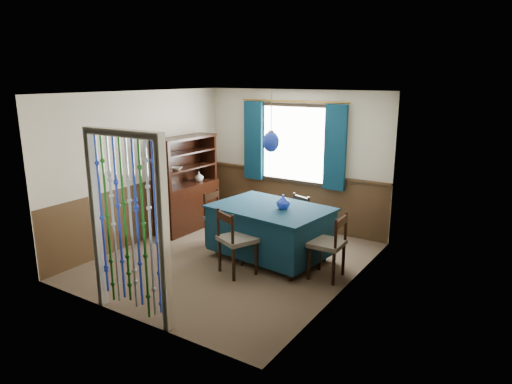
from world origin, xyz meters
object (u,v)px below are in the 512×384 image
Objects in this scene: chair_near at (236,240)px; chair_left at (219,217)px; chair_right at (329,244)px; vase_sideboard at (199,176)px; sideboard at (187,197)px; pendant_lamp at (271,142)px; bowl_shelf at (177,168)px; dining_table at (270,229)px; vase_table at (283,202)px; chair_far at (294,219)px.

chair_left is (-0.89, 0.79, -0.02)m from chair_near.
vase_sideboard is (-2.98, 0.85, 0.45)m from chair_right.
sideboard is 2.01× the size of pendant_lamp.
chair_near is at bearing -99.81° from pendant_lamp.
chair_right is 4.53× the size of bowl_shelf.
chair_right is (1.03, -0.16, 0.02)m from dining_table.
vase_table reaches higher than dining_table.
bowl_shelf is at bearing 176.80° from pendant_lamp.
chair_left is at bearing -34.13° from vase_sideboard.
chair_right reaches higher than chair_far.
chair_far is 0.94× the size of chair_left.
chair_near is 1.12× the size of pendant_lamp.
chair_right is 1.68m from pendant_lamp.
vase_sideboard is at bearing -126.01° from chair_left.
dining_table is at bearing -3.20° from bowl_shelf.
chair_near reaches higher than chair_far.
bowl_shelf is (-1.95, 0.11, 0.71)m from dining_table.
pendant_lamp is at bearing 78.98° from chair_right.
sideboard reaches higher than vase_table.
chair_near is 2.36m from vase_sideboard.
chair_near is 1.12× the size of chair_far.
chair_far is at bearing 0.24° from vase_sideboard.
pendant_lamp reaches higher than dining_table.
chair_left is 4.66× the size of vase_sideboard.
bowl_shelf is 1.06× the size of vase_sideboard.
chair_left is (-1.06, -0.64, 0.03)m from chair_far.
chair_near is at bearing 46.25° from chair_left.
chair_near reaches higher than chair_left.
bowl_shelf reaches higher than dining_table.
vase_table is 2.17m from bowl_shelf.
vase_sideboard reaches higher than chair_near.
bowl_shelf is at bearing -90.00° from vase_sideboard.
chair_left is at bearing -17.74° from sideboard.
chair_right is 4.82× the size of vase_table.
pendant_lamp is at bearing 103.69° from chair_near.
pendant_lamp is 4.38× the size of vase_table.
vase_sideboard is (0.00, 0.58, -0.24)m from bowl_shelf.
chair_left is 2.06m from chair_right.
chair_right is at bearing 81.99° from chair_left.
chair_left is 1.22m from vase_sideboard.
chair_near is at bearing -113.93° from vase_table.
vase_table is at bearing 11.70° from dining_table.
chair_right is at bearing -9.07° from sideboard.
vase_table is (0.21, 0.02, 0.45)m from dining_table.
pendant_lamp is at bearing -175.11° from vase_table.
sideboard reaches higher than bowl_shelf.
chair_far is at bearing 9.67° from sideboard.
vase_table is at bearing 75.63° from chair_right.
vase_table reaches higher than chair_near.
chair_left is at bearing -176.46° from dining_table.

